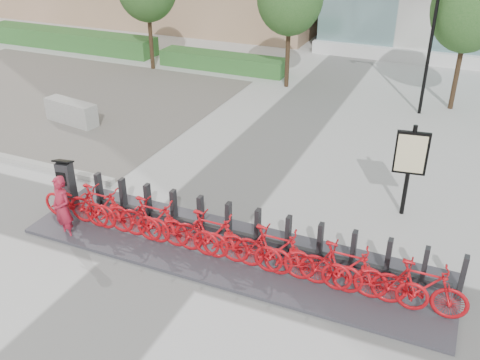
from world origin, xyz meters
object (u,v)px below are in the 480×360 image
at_px(bike_0, 76,203).
at_px(map_sign, 411,157).
at_px(jersey_barrier, 71,112).
at_px(kiosk, 67,184).
at_px(worker_red, 62,208).

relative_size(bike_0, map_sign, 0.78).
bearing_deg(map_sign, jersey_barrier, 163.89).
relative_size(kiosk, jersey_barrier, 0.65).
bearing_deg(worker_red, bike_0, 119.73).
bearing_deg(kiosk, map_sign, 12.59).
relative_size(bike_0, worker_red, 1.18).
xyz_separation_m(bike_0, jersey_barrier, (-4.40, 5.18, -0.17)).
distance_m(bike_0, kiosk, 0.77).
xyz_separation_m(bike_0, kiosk, (-0.61, 0.45, 0.16)).
height_order(bike_0, worker_red, worker_red).
height_order(jersey_barrier, map_sign, map_sign).
height_order(kiosk, worker_red, worker_red).
distance_m(bike_0, worker_red, 0.65).
distance_m(bike_0, jersey_barrier, 6.80).
xyz_separation_m(jersey_barrier, map_sign, (11.51, -1.56, 1.16)).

